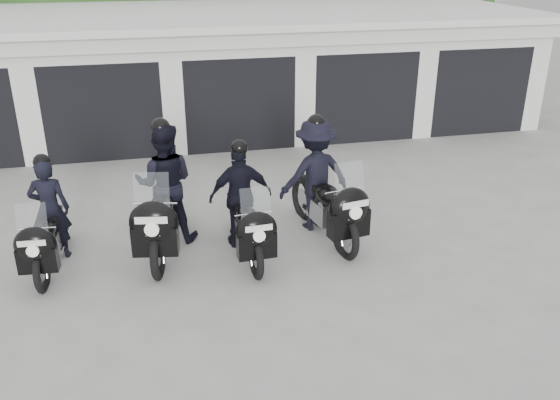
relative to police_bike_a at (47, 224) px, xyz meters
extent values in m
plane|color=#969691|center=(3.76, -0.66, -0.70)|extent=(80.00, 80.00, 0.00)
cube|color=silver|center=(3.76, 7.84, 0.70)|extent=(16.00, 6.00, 2.80)
cube|color=silver|center=(3.76, 7.64, 2.18)|extent=(16.40, 6.80, 0.16)
cube|color=silver|center=(3.76, 4.59, 1.95)|extent=(16.40, 0.12, 0.40)
cube|color=black|center=(3.76, 4.82, -0.58)|extent=(16.00, 0.06, 0.24)
cube|color=silver|center=(-0.89, 4.99, 0.70)|extent=(0.50, 0.50, 2.80)
cube|color=black|center=(0.66, 6.04, 0.40)|extent=(2.60, 2.60, 2.20)
cube|color=silver|center=(0.66, 4.99, 1.80)|extent=(2.60, 0.50, 0.60)
cube|color=silver|center=(2.21, 4.99, 0.70)|extent=(0.50, 0.50, 2.80)
cube|color=black|center=(3.76, 6.04, 0.40)|extent=(2.60, 2.60, 2.20)
cube|color=silver|center=(3.76, 4.99, 1.80)|extent=(2.60, 0.50, 0.60)
cube|color=silver|center=(5.31, 4.99, 0.70)|extent=(0.50, 0.50, 2.80)
cube|color=black|center=(6.86, 6.04, 0.40)|extent=(2.60, 2.60, 2.20)
cube|color=silver|center=(6.86, 4.99, 1.80)|extent=(2.60, 0.50, 0.60)
cube|color=silver|center=(8.41, 4.99, 0.70)|extent=(0.50, 0.50, 2.80)
cube|color=black|center=(9.96, 6.04, 0.40)|extent=(2.60, 2.60, 2.20)
cube|color=silver|center=(9.96, 4.99, 1.80)|extent=(2.60, 0.50, 0.60)
cube|color=silver|center=(11.51, 4.99, 0.70)|extent=(0.50, 0.50, 2.80)
cube|color=#183613|center=(3.76, 11.84, 1.45)|extent=(20.00, 2.00, 4.30)
cylinder|color=black|center=(-2.74, 13.34, 0.95)|extent=(0.24, 0.24, 3.30)
cylinder|color=black|center=(6.76, 13.34, 0.95)|extent=(0.24, 0.24, 3.30)
cylinder|color=black|center=(11.26, 13.34, 0.95)|extent=(0.24, 0.24, 3.30)
torus|color=black|center=(-0.05, -0.68, -0.41)|extent=(0.15, 0.69, 0.69)
torus|color=black|center=(0.05, 0.67, -0.41)|extent=(0.15, 0.69, 0.69)
cube|color=#A3A4A8|center=(0.00, 0.02, -0.35)|extent=(0.28, 0.53, 0.30)
cube|color=black|center=(0.00, 0.00, -0.50)|extent=(0.17, 1.22, 0.06)
ellipsoid|color=black|center=(-0.01, -0.14, -0.03)|extent=(0.34, 0.56, 0.27)
cube|color=black|center=(0.02, 0.26, -0.01)|extent=(0.28, 0.53, 0.09)
ellipsoid|color=black|center=(-0.06, -0.75, 0.03)|extent=(0.61, 0.35, 0.56)
cube|color=black|center=(-0.06, -0.75, -0.19)|extent=(0.56, 0.25, 0.38)
cube|color=#B2BFC6|center=(-0.05, -0.72, 0.40)|extent=(0.42, 0.14, 0.48)
cylinder|color=silver|center=(-0.04, -0.56, 0.20)|extent=(0.53, 0.07, 0.03)
cube|color=silver|center=(-0.07, -0.91, 0.14)|extent=(0.38, 0.04, 0.08)
cube|color=silver|center=(-0.07, -0.88, -0.03)|extent=(0.17, 0.03, 0.09)
imported|color=black|center=(0.02, 0.28, 0.12)|extent=(0.63, 0.44, 1.65)
sphere|color=black|center=(0.02, 0.28, 0.89)|extent=(0.25, 0.25, 0.25)
torus|color=black|center=(1.60, -0.65, -0.35)|extent=(0.27, 0.85, 0.84)
torus|color=black|center=(1.89, 0.98, -0.35)|extent=(0.27, 0.85, 0.84)
cube|color=#A3A4A8|center=(1.75, 0.19, -0.27)|extent=(0.41, 0.67, 0.37)
cube|color=black|center=(1.74, 0.17, -0.45)|extent=(0.35, 1.48, 0.07)
ellipsoid|color=black|center=(1.71, 0.00, 0.12)|extent=(0.48, 0.72, 0.33)
cube|color=black|center=(1.80, 0.48, 0.14)|extent=(0.41, 0.67, 0.11)
ellipsoid|color=black|center=(1.58, -0.74, 0.19)|extent=(0.78, 0.50, 0.69)
cube|color=black|center=(1.58, -0.74, -0.07)|extent=(0.70, 0.37, 0.46)
cube|color=#B2BFC6|center=(1.59, -0.70, 0.65)|extent=(0.52, 0.22, 0.59)
cylinder|color=silver|center=(1.62, -0.51, 0.40)|extent=(0.64, 0.15, 0.03)
cube|color=silver|center=(1.55, -0.93, 0.33)|extent=(0.45, 0.10, 0.10)
cube|color=silver|center=(1.55, -0.90, 0.12)|extent=(0.21, 0.05, 0.11)
imported|color=black|center=(1.80, 0.50, 0.30)|extent=(1.10, 0.92, 2.01)
sphere|color=black|center=(1.80, 0.50, 1.25)|extent=(0.31, 0.31, 0.31)
torus|color=black|center=(3.02, -0.98, -0.40)|extent=(0.14, 0.73, 0.72)
torus|color=black|center=(2.95, 0.44, -0.40)|extent=(0.14, 0.73, 0.72)
cube|color=#A3A4A8|center=(2.99, -0.25, -0.33)|extent=(0.28, 0.56, 0.32)
cube|color=black|center=(2.99, -0.27, -0.49)|extent=(0.14, 1.29, 0.06)
ellipsoid|color=black|center=(2.99, -0.42, 0.01)|extent=(0.35, 0.59, 0.29)
cube|color=black|center=(2.97, 0.01, 0.03)|extent=(0.28, 0.56, 0.10)
ellipsoid|color=black|center=(3.02, -1.06, 0.07)|extent=(0.64, 0.36, 0.60)
cube|color=black|center=(3.02, -1.06, -0.16)|extent=(0.58, 0.24, 0.40)
cube|color=#B2BFC6|center=(3.02, -1.03, 0.47)|extent=(0.44, 0.13, 0.51)
cylinder|color=silver|center=(3.01, -0.87, 0.25)|extent=(0.56, 0.05, 0.03)
cube|color=silver|center=(3.03, -1.23, 0.19)|extent=(0.40, 0.03, 0.09)
cube|color=silver|center=(3.03, -1.20, 0.01)|extent=(0.18, 0.02, 0.10)
imported|color=black|center=(2.97, 0.03, 0.17)|extent=(1.05, 0.63, 1.74)
sphere|color=black|center=(2.97, 0.03, 0.98)|extent=(0.27, 0.27, 0.27)
torus|color=black|center=(4.51, -0.70, -0.36)|extent=(0.26, 0.82, 0.81)
torus|color=black|center=(4.24, 0.87, -0.36)|extent=(0.26, 0.82, 0.81)
cube|color=#A3A4A8|center=(4.37, 0.11, -0.28)|extent=(0.39, 0.65, 0.36)
cube|color=black|center=(4.38, 0.08, -0.46)|extent=(0.34, 1.44, 0.07)
ellipsoid|color=black|center=(4.41, -0.08, 0.10)|extent=(0.46, 0.69, 0.32)
cube|color=black|center=(4.32, 0.39, 0.12)|extent=(0.39, 0.65, 0.11)
ellipsoid|color=black|center=(4.53, -0.79, 0.16)|extent=(0.75, 0.48, 0.67)
cube|color=black|center=(4.53, -0.79, -0.09)|extent=(0.68, 0.35, 0.44)
cube|color=#B2BFC6|center=(4.52, -0.76, 0.61)|extent=(0.50, 0.21, 0.57)
cylinder|color=silver|center=(4.49, -0.57, 0.36)|extent=(0.62, 0.14, 0.03)
cube|color=silver|center=(4.56, -0.98, 0.29)|extent=(0.44, 0.09, 0.10)
cube|color=silver|center=(4.56, -0.94, 0.10)|extent=(0.20, 0.05, 0.11)
imported|color=black|center=(4.32, 0.41, 0.27)|extent=(1.35, 0.86, 1.95)
sphere|color=black|center=(4.32, 0.41, 1.18)|extent=(0.30, 0.30, 0.30)
camera|label=1|loc=(1.66, -8.63, 3.91)|focal=38.00mm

